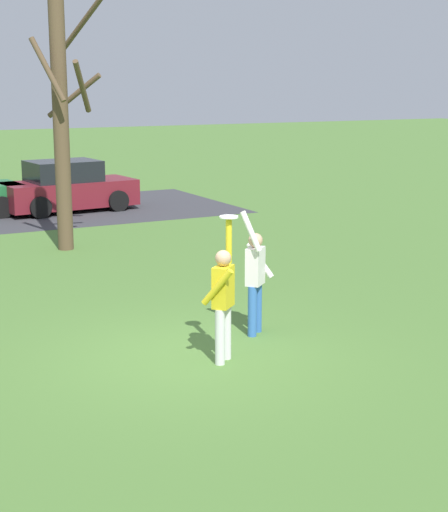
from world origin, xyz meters
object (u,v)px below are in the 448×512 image
at_px(person_defender, 255,275).
at_px(frisbee_disc, 229,217).
at_px(parked_car_maroon, 67,188).
at_px(person_catcher, 223,296).
at_px(bare_tree_tall, 62,109).

relative_size(person_defender, frisbee_disc, 7.62).
height_order(frisbee_disc, parked_car_maroon, frisbee_disc).
height_order(person_defender, frisbee_disc, frisbee_disc).
relative_size(person_catcher, parked_car_maroon, 0.49).
bearing_deg(person_defender, frisbee_disc, 0.00).
xyz_separation_m(person_defender, bare_tree_tall, (-0.65, 7.99, 2.37)).
height_order(person_catcher, parked_car_maroon, person_catcher).
bearing_deg(person_catcher, bare_tree_tall, 46.32).
relative_size(person_defender, parked_car_maroon, 0.48).
distance_m(person_catcher, frisbee_disc, 1.13).
distance_m(frisbee_disc, bare_tree_tall, 8.86).
bearing_deg(person_catcher, person_defender, 0.00).
bearing_deg(parked_car_maroon, frisbee_disc, -102.86).
relative_size(person_defender, bare_tree_tall, 0.32).
bearing_deg(parked_car_maroon, person_catcher, -103.43).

